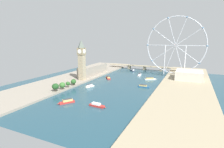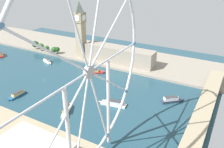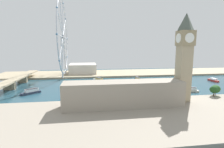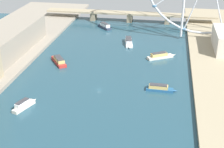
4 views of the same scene
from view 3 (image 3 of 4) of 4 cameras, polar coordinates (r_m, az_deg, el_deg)
The scene contains 15 objects.
ground_plane at distance 260.06m, azimuth 12.14°, elevation -3.56°, with size 399.33×399.33×0.00m, color #234756.
riverbank_left at distance 161.35m, azimuth 26.69°, elevation -11.34°, with size 90.00×520.00×3.00m, color gray.
riverbank_right at distance 367.70m, azimuth 5.95°, elevation 0.37°, with size 90.00×520.00×3.00m, color tan.
clock_tower at distance 179.43m, azimuth 22.42°, elevation 5.37°, with size 14.29×14.29×82.17m.
parliament_block at distance 154.42m, azimuth 3.75°, elevation -6.42°, with size 22.00×103.88×22.04m, color gray.
ferris_wheel at distance 325.69m, azimuth -15.68°, elevation 11.43°, with size 133.98×3.20×135.06m.
riverside_hall at distance 359.37m, azimuth -9.45°, elevation 1.82°, with size 52.63×52.12×18.21m, color beige.
river_bridge at distance 261.72m, azimuth -30.38°, elevation -2.49°, with size 211.33×14.98×11.52m.
tour_boat_0 at distance 236.44m, azimuth 24.13°, elevation -4.74°, with size 10.60×21.40×6.18m.
tour_boat_1 at distance 327.13m, azimuth 29.99°, elevation -1.69°, with size 24.96×7.12×4.98m.
tour_boat_2 at distance 299.76m, azimuth 8.17°, elevation -1.43°, with size 23.52×6.06×5.01m.
tour_boat_3 at distance 286.16m, azimuth -4.36°, elevation -1.81°, with size 27.09×18.24×5.67m.
tour_boat_5 at distance 204.09m, azimuth 4.89°, elevation -6.08°, with size 20.98×27.80×5.74m.
tour_boat_6 at distance 227.97m, azimuth -24.87°, elevation -5.23°, with size 20.19×22.21×6.28m.
tour_boat_7 at distance 253.17m, azimuth -11.67°, elevation -3.33°, with size 11.25×30.81×5.57m.
Camera 3 is at (-238.01, 89.73, 54.13)m, focal length 28.15 mm.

